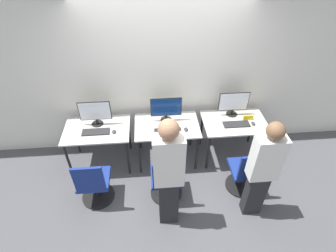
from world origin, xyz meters
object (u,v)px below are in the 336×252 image
object	(u,v)px
person_center	(169,173)
mouse_center	(186,129)
office_chair_center	(167,181)
mouse_right	(253,123)
keyboard_right	(236,124)
keyboard_left	(96,132)
mouse_left	(114,132)
monitor_right	(234,103)
office_chair_right	(246,174)
monitor_left	(95,113)
person_right	(263,169)
monitor_center	(166,109)
keyboard_center	(168,131)
office_chair_left	(94,185)

from	to	relation	value
person_center	mouse_center	bearing A→B (deg)	70.66
office_chair_center	mouse_right	bearing A→B (deg)	26.15
keyboard_right	mouse_right	size ratio (longest dim) A/B	4.64
keyboard_left	mouse_left	size ratio (longest dim) A/B	4.64
monitor_right	office_chair_right	distance (m)	1.14
monitor_left	mouse_right	bearing A→B (deg)	-5.16
person_right	mouse_center	bearing A→B (deg)	129.81
office_chair_center	office_chair_right	size ratio (longest dim) A/B	1.00
keyboard_left	office_chair_center	bearing A→B (deg)	-35.14
person_right	keyboard_left	bearing A→B (deg)	154.51
monitor_center	person_center	size ratio (longest dim) A/B	0.28
mouse_left	monitor_center	size ratio (longest dim) A/B	0.18
monitor_left	office_chair_center	size ratio (longest dim) A/B	0.56
keyboard_center	monitor_right	bearing A→B (deg)	18.21
person_center	mouse_right	xyz separation A→B (m)	(1.45, 1.08, -0.21)
keyboard_left	keyboard_center	bearing A→B (deg)	-4.36
keyboard_left	keyboard_right	distance (m)	2.20
keyboard_left	mouse_right	size ratio (longest dim) A/B	4.64
keyboard_center	monitor_right	distance (m)	1.18
mouse_center	monitor_right	size ratio (longest dim) A/B	0.18
monitor_left	keyboard_right	xyz separation A→B (m)	(2.20, -0.21, -0.21)
monitor_left	keyboard_center	bearing A→B (deg)	-14.92
mouse_right	monitor_left	bearing A→B (deg)	174.84
office_chair_center	mouse_center	bearing A→B (deg)	61.52
office_chair_center	mouse_left	bearing A→B (deg)	137.08
monitor_left	keyboard_left	xyz separation A→B (m)	(0.00, -0.21, -0.21)
keyboard_left	monitor_right	distance (m)	2.23
office_chair_left	keyboard_center	bearing A→B (deg)	28.91
mouse_left	office_chair_right	world-z (taller)	office_chair_right
monitor_right	keyboard_right	world-z (taller)	monitor_right
office_chair_left	mouse_right	bearing A→B (deg)	15.37
monitor_left	person_center	xyz separation A→B (m)	(1.03, -1.30, 0.01)
person_center	person_right	world-z (taller)	person_center
keyboard_left	mouse_right	xyz separation A→B (m)	(2.47, -0.01, 0.01)
keyboard_left	keyboard_right	xyz separation A→B (m)	(2.20, -0.00, 0.00)
person_center	monitor_right	xyz separation A→B (m)	(1.18, 1.37, -0.01)
monitor_left	person_center	bearing A→B (deg)	-51.72
monitor_right	keyboard_right	bearing A→B (deg)	-90.00
person_right	office_chair_right	bearing A→B (deg)	89.83
keyboard_left	office_chair_right	world-z (taller)	office_chair_right
keyboard_left	mouse_center	size ratio (longest dim) A/B	4.64
monitor_left	person_right	world-z (taller)	person_right
office_chair_center	keyboard_right	world-z (taller)	office_chair_center
monitor_right	office_chair_left	bearing A→B (deg)	-156.21
monitor_center	person_right	world-z (taller)	person_right
keyboard_left	mouse_center	xyz separation A→B (m)	(1.38, -0.06, 0.01)
mouse_left	office_chair_left	xyz separation A→B (m)	(-0.28, -0.67, -0.40)
mouse_right	keyboard_right	bearing A→B (deg)	177.78
monitor_left	person_right	xyz separation A→B (m)	(2.21, -1.26, -0.09)
person_center	office_chair_right	bearing A→B (deg)	18.78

